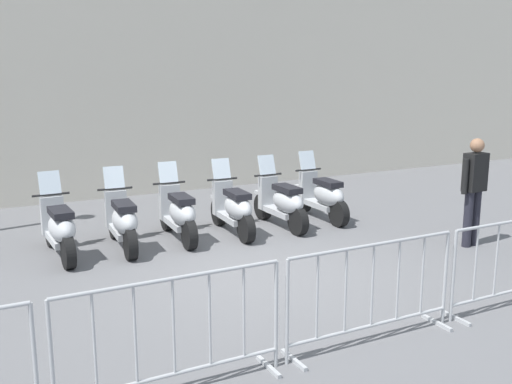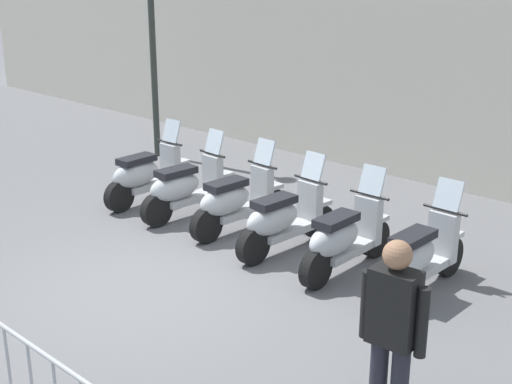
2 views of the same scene
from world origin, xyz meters
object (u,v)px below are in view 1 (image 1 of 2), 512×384
(motorcycle_3, at_px, (234,209))
(motorcycle_5, at_px, (323,196))
(barrier_segment_2, at_px, (372,294))
(officer_near_row_end, at_px, (474,186))
(motorcycle_0, at_px, (59,229))
(barrier_segment_1, at_px, (174,337))
(motorcycle_1, at_px, (122,222))
(motorcycle_4, at_px, (282,203))
(motorcycle_2, at_px, (179,214))

(motorcycle_3, height_order, motorcycle_5, same)
(barrier_segment_2, relative_size, officer_near_row_end, 1.18)
(motorcycle_0, xyz_separation_m, barrier_segment_1, (-0.20, -4.35, 0.07))
(barrier_segment_2, bearing_deg, officer_near_row_end, 23.31)
(motorcycle_5, relative_size, officer_near_row_end, 1.00)
(motorcycle_5, distance_m, barrier_segment_1, 6.34)
(motorcycle_1, distance_m, barrier_segment_2, 4.57)
(motorcycle_0, xyz_separation_m, motorcycle_4, (3.78, -0.41, 0.00))
(motorcycle_2, height_order, motorcycle_5, same)
(motorcycle_0, relative_size, motorcycle_5, 1.00)
(barrier_segment_1, distance_m, barrier_segment_2, 2.13)
(motorcycle_0, xyz_separation_m, motorcycle_5, (4.74, -0.37, 0.00))
(motorcycle_1, xyz_separation_m, barrier_segment_2, (0.98, -4.46, 0.07))
(barrier_segment_1, xyz_separation_m, barrier_segment_2, (2.12, -0.22, 0.00))
(motorcycle_3, xyz_separation_m, motorcycle_4, (0.95, -0.09, 0.00))
(motorcycle_4, bearing_deg, motorcycle_5, 2.22)
(motorcycle_5, bearing_deg, barrier_segment_2, -123.90)
(motorcycle_1, bearing_deg, motorcycle_3, -6.40)
(motorcycle_2, distance_m, barrier_segment_1, 4.71)
(motorcycle_2, height_order, officer_near_row_end, officer_near_row_end)
(motorcycle_0, relative_size, barrier_segment_1, 0.85)
(motorcycle_4, height_order, barrier_segment_2, motorcycle_4)
(motorcycle_0, bearing_deg, motorcycle_2, -3.89)
(barrier_segment_2, bearing_deg, motorcycle_3, 77.89)
(motorcycle_4, bearing_deg, motorcycle_2, 171.65)
(barrier_segment_2, distance_m, officer_near_row_end, 4.10)
(motorcycle_0, distance_m, officer_near_row_end, 6.41)
(motorcycle_5, xyz_separation_m, barrier_segment_1, (-4.94, -3.98, 0.07))
(motorcycle_4, relative_size, motorcycle_5, 1.00)
(motorcycle_2, height_order, barrier_segment_2, motorcycle_2)
(motorcycle_3, relative_size, officer_near_row_end, 0.99)
(motorcycle_1, relative_size, motorcycle_4, 1.00)
(barrier_segment_2, bearing_deg, barrier_segment_1, 174.11)
(motorcycle_4, height_order, officer_near_row_end, officer_near_row_end)
(motorcycle_0, height_order, motorcycle_5, same)
(motorcycle_4, relative_size, officer_near_row_end, 1.00)
(barrier_segment_2, height_order, officer_near_row_end, officer_near_row_end)
(motorcycle_2, distance_m, barrier_segment_2, 4.44)
(motorcycle_1, distance_m, motorcycle_4, 2.86)
(motorcycle_4, bearing_deg, barrier_segment_1, -135.26)
(motorcycle_5, distance_m, barrier_segment_2, 5.06)
(motorcycle_4, bearing_deg, barrier_segment_2, -114.12)
(motorcycle_0, xyz_separation_m, motorcycle_3, (2.83, -0.32, 0.00))
(motorcycle_1, bearing_deg, motorcycle_4, -6.06)
(motorcycle_1, height_order, motorcycle_4, same)
(motorcycle_3, xyz_separation_m, motorcycle_5, (1.91, -0.05, 0.00))
(motorcycle_4, xyz_separation_m, barrier_segment_2, (-1.86, -4.16, 0.07))
(motorcycle_5, bearing_deg, motorcycle_2, 175.18)
(motorcycle_5, height_order, barrier_segment_2, motorcycle_5)
(officer_near_row_end, bearing_deg, motorcycle_0, 152.45)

